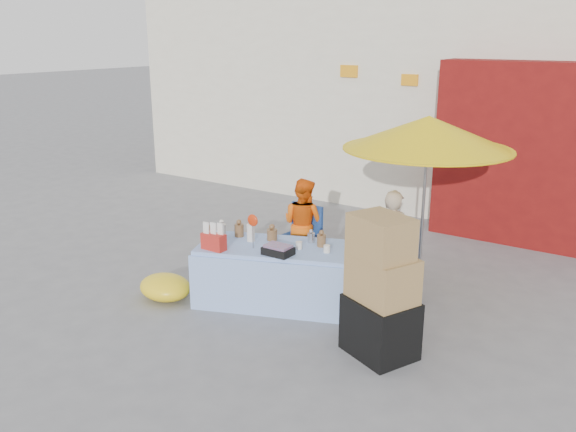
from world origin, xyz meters
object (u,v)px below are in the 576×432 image
Objects in this scene: market_table at (275,273)px; chair_right at (386,272)px; box_stack at (381,292)px; umbrella at (428,134)px; vendor_beige at (392,240)px; vendor_orange at (303,224)px; chair_left at (297,252)px.

market_table is 1.33m from chair_right.
box_stack is at bearing -36.90° from market_table.
umbrella is at bearing 47.58° from chair_right.
box_stack reaches higher than vendor_beige.
market_table is 0.93× the size of umbrella.
chair_right is 1.30m from vendor_orange.
chair_left is at bearing 87.35° from market_table.
vendor_beige reaches higher than chair_right.
umbrella reaches higher than market_table.
vendor_orange reaches higher than chair_right.
chair_left is 2.31m from box_stack.
vendor_beige is at bearing 27.86° from market_table.
box_stack is (0.28, -1.65, -1.25)m from umbrella.
vendor_orange is 0.87× the size of box_stack.
umbrella reaches higher than vendor_beige.
chair_right is 0.69× the size of vendor_beige.
vendor_orange is (-1.25, 0.13, 0.35)m from chair_right.
chair_left is 0.37m from vendor_orange.
chair_right is 1.53m from box_stack.
chair_left is 0.61× the size of box_stack.
umbrella is (0.30, 0.28, 1.64)m from chair_right.
vendor_orange is at bearing 4.01° from vendor_beige.
chair_right is 0.61× the size of box_stack.
market_table is 2.30× the size of chair_right.
vendor_orange is at bearing 140.73° from box_stack.
vendor_beige reaches higher than chair_left.
market_table is 1.00m from chair_left.
chair_left is at bearing 94.48° from vendor_orange.
market_table is at bearing -67.21° from chair_left.
umbrella reaches higher than chair_right.
box_stack is at bearing -32.66° from chair_left.
chair_right is at bearing 94.48° from vendor_beige.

